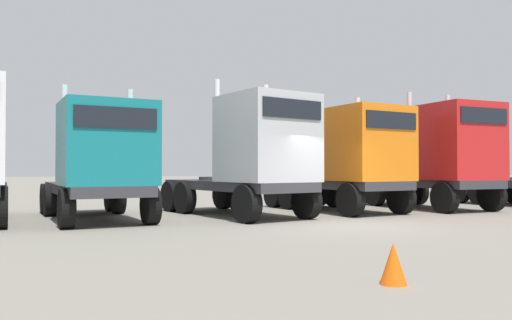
{
  "coord_description": "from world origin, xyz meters",
  "views": [
    {
      "loc": [
        -7.05,
        -12.33,
        1.53
      ],
      "look_at": [
        -1.18,
        4.3,
        1.84
      ],
      "focal_mm": 36.17,
      "sensor_mm": 36.0,
      "label": 1
    }
  ],
  "objects": [
    {
      "name": "semi_truck_orange",
      "position": [
        2.16,
        3.53,
        1.92
      ],
      "size": [
        3.49,
        6.32,
        4.21
      ],
      "rotation": [
        0.0,
        0.0,
        -1.4
      ],
      "color": "#333338",
      "rests_on": "ground"
    },
    {
      "name": "semi_truck_silver",
      "position": [
        -1.7,
        2.91,
        1.98
      ],
      "size": [
        4.05,
        6.64,
        4.37
      ],
      "rotation": [
        0.0,
        0.0,
        -1.31
      ],
      "color": "#333338",
      "rests_on": "ground"
    },
    {
      "name": "semi_truck_teal",
      "position": [
        -6.32,
        3.1,
        1.75
      ],
      "size": [
        3.39,
        6.61,
        3.97
      ],
      "rotation": [
        0.0,
        0.0,
        -1.43
      ],
      "color": "#333338",
      "rests_on": "ground"
    },
    {
      "name": "semi_truck_red",
      "position": [
        6.07,
        3.58,
        2.04
      ],
      "size": [
        2.93,
        6.49,
        4.49
      ],
      "rotation": [
        0.0,
        0.0,
        -1.51
      ],
      "color": "#333338",
      "rests_on": "ground"
    },
    {
      "name": "traffic_cone_near",
      "position": [
        -3.05,
        -6.47,
        0.28
      ],
      "size": [
        0.36,
        0.36,
        0.56
      ],
      "primitive_type": "cone",
      "color": "#F2590C",
      "rests_on": "ground"
    },
    {
      "name": "ground",
      "position": [
        0.0,
        0.0,
        0.0
      ],
      "size": [
        200.0,
        200.0,
        0.0
      ],
      "primitive_type": "plane",
      "color": "slate"
    }
  ]
}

